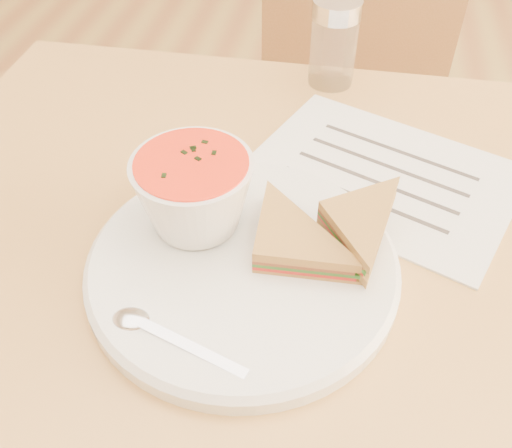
% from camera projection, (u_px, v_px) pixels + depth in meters
% --- Properties ---
extents(dining_table, '(1.00, 0.70, 0.75)m').
position_uv_depth(dining_table, '(302.00, 398.00, 0.89)').
color(dining_table, '#A36732').
rests_on(dining_table, floor).
extents(chair_far, '(0.47, 0.47, 0.92)m').
position_uv_depth(chair_far, '(359.00, 156.00, 1.18)').
color(chair_far, brown).
rests_on(chair_far, floor).
extents(plate, '(0.32, 0.32, 0.02)m').
position_uv_depth(plate, '(243.00, 266.00, 0.57)').
color(plate, white).
rests_on(plate, dining_table).
extents(soup_bowl, '(0.16, 0.16, 0.08)m').
position_uv_depth(soup_bowl, '(195.00, 196.00, 0.57)').
color(soup_bowl, white).
rests_on(soup_bowl, plate).
extents(sandwich_half_a, '(0.11, 0.11, 0.03)m').
position_uv_depth(sandwich_half_a, '(252.00, 266.00, 0.54)').
color(sandwich_half_a, '#BC9342').
rests_on(sandwich_half_a, plate).
extents(sandwich_half_b, '(0.13, 0.13, 0.03)m').
position_uv_depth(sandwich_half_b, '(318.00, 212.00, 0.58)').
color(sandwich_half_b, '#BC9342').
rests_on(sandwich_half_b, plate).
extents(spoon, '(0.18, 0.09, 0.01)m').
position_uv_depth(spoon, '(179.00, 342.00, 0.49)').
color(spoon, silver).
rests_on(spoon, plate).
extents(paper_menu, '(0.37, 0.32, 0.00)m').
position_uv_depth(paper_menu, '(381.00, 175.00, 0.68)').
color(paper_menu, white).
rests_on(paper_menu, dining_table).
extents(condiment_shaker, '(0.07, 0.07, 0.12)m').
position_uv_depth(condiment_shaker, '(334.00, 43.00, 0.80)').
color(condiment_shaker, silver).
rests_on(condiment_shaker, dining_table).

